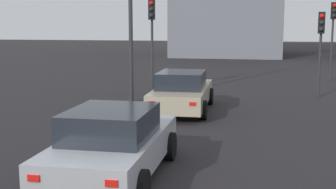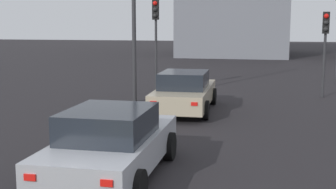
{
  "view_description": "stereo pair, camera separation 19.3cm",
  "coord_description": "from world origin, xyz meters",
  "views": [
    {
      "loc": [
        -5.91,
        -1.14,
        3.08
      ],
      "look_at": [
        4.69,
        0.99,
        1.41
      ],
      "focal_mm": 48.51,
      "sensor_mm": 36.0,
      "label": 1
    },
    {
      "loc": [
        -5.87,
        -1.32,
        3.08
      ],
      "look_at": [
        4.69,
        0.99,
        1.41
      ],
      "focal_mm": 48.51,
      "sensor_mm": 36.0,
      "label": 2
    }
  ],
  "objects": [
    {
      "name": "car_beige_right_lead",
      "position": [
        9.93,
        1.53,
        0.7
      ],
      "size": [
        4.8,
        2.12,
        1.44
      ],
      "rotation": [
        0.0,
        0.0,
        0.03
      ],
      "color": "tan",
      "rests_on": "ground_plane"
    },
    {
      "name": "car_silver_right_second",
      "position": [
        2.57,
        1.68,
        0.71
      ],
      "size": [
        4.43,
        2.04,
        1.45
      ],
      "rotation": [
        0.0,
        0.0,
        0.01
      ],
      "color": "#A8AAB2",
      "rests_on": "ground_plane"
    },
    {
      "name": "traffic_light_near_right",
      "position": [
        14.09,
        3.63,
        3.01
      ],
      "size": [
        0.32,
        0.29,
        4.19
      ],
      "rotation": [
        0.0,
        0.0,
        3.18
      ],
      "color": "#2D2D30",
      "rests_on": "ground_plane"
    },
    {
      "name": "traffic_light_near_left",
      "position": [
        14.14,
        -3.66,
        2.6
      ],
      "size": [
        0.33,
        0.3,
        3.6
      ],
      "rotation": [
        0.0,
        0.0,
        3.01
      ],
      "color": "#2D2D30",
      "rests_on": "ground_plane"
    }
  ]
}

